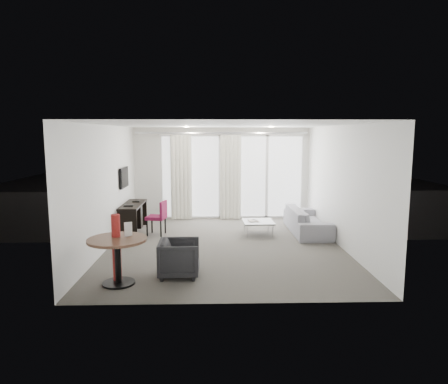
{
  "coord_description": "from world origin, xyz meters",
  "views": [
    {
      "loc": [
        -0.25,
        -8.42,
        2.4
      ],
      "look_at": [
        0.0,
        0.6,
        1.1
      ],
      "focal_mm": 32.0,
      "sensor_mm": 36.0,
      "label": 1
    }
  ],
  "objects_px": {
    "red_lamp": "(117,248)",
    "sofa": "(307,220)",
    "desk": "(133,218)",
    "round_table": "(118,261)",
    "rattan_chair_b": "(277,192)",
    "desk_chair": "(156,218)",
    "coffee_table": "(258,228)",
    "tub_armchair": "(179,258)",
    "rattan_chair_a": "(255,195)"
  },
  "relations": [
    {
      "from": "desk_chair",
      "to": "round_table",
      "type": "height_order",
      "value": "desk_chair"
    },
    {
      "from": "rattan_chair_b",
      "to": "red_lamp",
      "type": "bearing_deg",
      "value": -103.05
    },
    {
      "from": "desk",
      "to": "rattan_chair_a",
      "type": "xyz_separation_m",
      "value": [
        3.36,
        3.05,
        0.1
      ]
    },
    {
      "from": "round_table",
      "to": "sofa",
      "type": "height_order",
      "value": "round_table"
    },
    {
      "from": "round_table",
      "to": "rattan_chair_b",
      "type": "relative_size",
      "value": 1.06
    },
    {
      "from": "round_table",
      "to": "coffee_table",
      "type": "xyz_separation_m",
      "value": [
        2.63,
        3.18,
        -0.22
      ]
    },
    {
      "from": "tub_armchair",
      "to": "rattan_chair_b",
      "type": "relative_size",
      "value": 0.77
    },
    {
      "from": "red_lamp",
      "to": "rattan_chair_a",
      "type": "relative_size",
      "value": 1.24
    },
    {
      "from": "sofa",
      "to": "rattan_chair_a",
      "type": "distance_m",
      "value": 3.41
    },
    {
      "from": "red_lamp",
      "to": "tub_armchair",
      "type": "xyz_separation_m",
      "value": [
        1.0,
        0.23,
        -0.25
      ]
    },
    {
      "from": "desk_chair",
      "to": "red_lamp",
      "type": "relative_size",
      "value": 0.74
    },
    {
      "from": "desk",
      "to": "coffee_table",
      "type": "xyz_separation_m",
      "value": [
        3.09,
        -0.39,
        -0.19
      ]
    },
    {
      "from": "sofa",
      "to": "rattan_chair_b",
      "type": "height_order",
      "value": "rattan_chair_b"
    },
    {
      "from": "tub_armchair",
      "to": "coffee_table",
      "type": "relative_size",
      "value": 0.95
    },
    {
      "from": "tub_armchair",
      "to": "sofa",
      "type": "bearing_deg",
      "value": -45.1
    },
    {
      "from": "coffee_table",
      "to": "rattan_chair_a",
      "type": "height_order",
      "value": "rattan_chair_a"
    },
    {
      "from": "desk_chair",
      "to": "rattan_chair_a",
      "type": "bearing_deg",
      "value": 62.27
    },
    {
      "from": "desk_chair",
      "to": "tub_armchair",
      "type": "bearing_deg",
      "value": -63.5
    },
    {
      "from": "red_lamp",
      "to": "tub_armchair",
      "type": "bearing_deg",
      "value": 13.19
    },
    {
      "from": "desk",
      "to": "desk_chair",
      "type": "xyz_separation_m",
      "value": [
        0.62,
        -0.37,
        0.07
      ]
    },
    {
      "from": "red_lamp",
      "to": "rattan_chair_b",
      "type": "height_order",
      "value": "red_lamp"
    },
    {
      "from": "desk",
      "to": "tub_armchair",
      "type": "distance_m",
      "value": 3.52
    },
    {
      "from": "round_table",
      "to": "rattan_chair_a",
      "type": "bearing_deg",
      "value": 66.36
    },
    {
      "from": "sofa",
      "to": "desk_chair",
      "type": "bearing_deg",
      "value": 92.22
    },
    {
      "from": "desk",
      "to": "rattan_chair_b",
      "type": "relative_size",
      "value": 1.67
    },
    {
      "from": "red_lamp",
      "to": "sofa",
      "type": "relative_size",
      "value": 0.54
    },
    {
      "from": "rattan_chair_b",
      "to": "coffee_table",
      "type": "bearing_deg",
      "value": -90.54
    },
    {
      "from": "desk_chair",
      "to": "desk",
      "type": "bearing_deg",
      "value": 160.63
    },
    {
      "from": "coffee_table",
      "to": "rattan_chair_b",
      "type": "bearing_deg",
      "value": 74.73
    },
    {
      "from": "round_table",
      "to": "rattan_chair_a",
      "type": "distance_m",
      "value": 7.23
    },
    {
      "from": "desk_chair",
      "to": "rattan_chair_b",
      "type": "xyz_separation_m",
      "value": [
        3.6,
        4.13,
        0.03
      ]
    },
    {
      "from": "desk",
      "to": "red_lamp",
      "type": "distance_m",
      "value": 3.49
    },
    {
      "from": "sofa",
      "to": "red_lamp",
      "type": "bearing_deg",
      "value": 129.68
    },
    {
      "from": "red_lamp",
      "to": "coffee_table",
      "type": "height_order",
      "value": "red_lamp"
    },
    {
      "from": "round_table",
      "to": "desk_chair",
      "type": "bearing_deg",
      "value": 87.11
    },
    {
      "from": "red_lamp",
      "to": "coffee_table",
      "type": "distance_m",
      "value": 4.08
    },
    {
      "from": "desk_chair",
      "to": "rattan_chair_a",
      "type": "relative_size",
      "value": 0.92
    },
    {
      "from": "red_lamp",
      "to": "tub_armchair",
      "type": "distance_m",
      "value": 1.06
    },
    {
      "from": "red_lamp",
      "to": "coffee_table",
      "type": "xyz_separation_m",
      "value": [
        2.67,
        3.07,
        -0.4
      ]
    },
    {
      "from": "rattan_chair_a",
      "to": "desk",
      "type": "bearing_deg",
      "value": -156.51
    },
    {
      "from": "sofa",
      "to": "rattan_chair_a",
      "type": "height_order",
      "value": "rattan_chair_a"
    },
    {
      "from": "red_lamp",
      "to": "rattan_chair_b",
      "type": "bearing_deg",
      "value": 62.22
    },
    {
      "from": "round_table",
      "to": "red_lamp",
      "type": "relative_size",
      "value": 0.84
    },
    {
      "from": "desk_chair",
      "to": "rattan_chair_b",
      "type": "height_order",
      "value": "rattan_chair_b"
    },
    {
      "from": "red_lamp",
      "to": "round_table",
      "type": "bearing_deg",
      "value": -69.22
    },
    {
      "from": "round_table",
      "to": "rattan_chair_b",
      "type": "distance_m",
      "value": 8.24
    },
    {
      "from": "desk",
      "to": "tub_armchair",
      "type": "height_order",
      "value": "desk"
    },
    {
      "from": "round_table",
      "to": "coffee_table",
      "type": "height_order",
      "value": "round_table"
    },
    {
      "from": "sofa",
      "to": "rattan_chair_b",
      "type": "relative_size",
      "value": 2.33
    },
    {
      "from": "desk_chair",
      "to": "sofa",
      "type": "height_order",
      "value": "desk_chair"
    }
  ]
}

